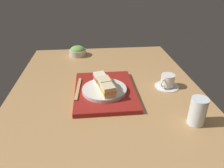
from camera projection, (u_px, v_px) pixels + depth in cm
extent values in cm
cube|color=tan|center=(107.00, 95.00, 108.98)|extent=(140.00, 100.00, 3.00)
cube|color=maroon|center=(105.00, 91.00, 107.32)|extent=(40.60, 30.43, 2.20)
cylinder|color=silver|center=(104.00, 90.00, 104.73)|extent=(22.28, 22.28, 1.76)
cube|color=#EFE5C1|center=(100.00, 81.00, 109.47)|extent=(7.78, 6.98, 1.52)
cube|color=#B74C42|center=(100.00, 78.00, 108.66)|extent=(8.21, 7.23, 1.84)
cube|color=#EFE5C1|center=(100.00, 75.00, 107.86)|extent=(7.78, 6.98, 1.52)
cube|color=beige|center=(104.00, 87.00, 103.93)|extent=(7.78, 6.98, 1.62)
cube|color=#669347|center=(104.00, 83.00, 103.00)|extent=(7.84, 7.08, 2.26)
cube|color=beige|center=(104.00, 80.00, 102.07)|extent=(7.78, 6.98, 1.62)
cube|color=beige|center=(109.00, 93.00, 98.41)|extent=(7.78, 6.98, 1.63)
cube|color=gold|center=(109.00, 90.00, 97.58)|extent=(8.07, 7.37, 1.84)
cube|color=beige|center=(109.00, 87.00, 96.75)|extent=(7.78, 6.98, 1.63)
cylinder|color=beige|center=(78.00, 53.00, 154.49)|extent=(12.46, 12.46, 4.30)
ellipsoid|color=#6BA84C|center=(78.00, 50.00, 153.46)|extent=(10.64, 10.64, 5.85)
cube|color=tan|center=(77.00, 89.00, 106.77)|extent=(21.99, 2.12, 0.70)
cube|color=tan|center=(79.00, 89.00, 106.79)|extent=(21.99, 2.12, 0.70)
cylinder|color=white|center=(167.00, 86.00, 113.50)|extent=(12.91, 12.91, 0.80)
cylinder|color=white|center=(168.00, 80.00, 111.78)|extent=(7.27, 7.27, 6.41)
cylinder|color=#382111|center=(168.00, 75.00, 110.44)|extent=(6.69, 6.69, 0.40)
torus|color=white|center=(163.00, 83.00, 109.25)|extent=(3.29, 3.98, 4.39)
cylinder|color=silver|center=(198.00, 111.00, 83.95)|extent=(6.82, 6.82, 11.82)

